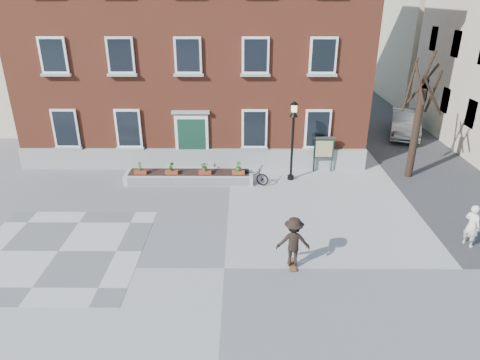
{
  "coord_description": "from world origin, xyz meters",
  "views": [
    {
      "loc": [
        0.6,
        -11.97,
        8.47
      ],
      "look_at": [
        0.5,
        4.0,
        1.5
      ],
      "focal_mm": 32.0,
      "sensor_mm": 36.0,
      "label": 1
    }
  ],
  "objects_px": {
    "bicycle": "(251,174)",
    "parked_car": "(405,123)",
    "bystander": "(472,226)",
    "skateboarder": "(293,242)",
    "lamp_post": "(293,130)",
    "notice_board": "(324,148)"
  },
  "relations": [
    {
      "from": "lamp_post",
      "to": "bicycle",
      "type": "bearing_deg",
      "value": -164.82
    },
    {
      "from": "notice_board",
      "to": "skateboarder",
      "type": "height_order",
      "value": "notice_board"
    },
    {
      "from": "lamp_post",
      "to": "notice_board",
      "type": "relative_size",
      "value": 2.1
    },
    {
      "from": "bystander",
      "to": "lamp_post",
      "type": "relative_size",
      "value": 0.42
    },
    {
      "from": "notice_board",
      "to": "skateboarder",
      "type": "bearing_deg",
      "value": -106.2
    },
    {
      "from": "parked_car",
      "to": "bystander",
      "type": "relative_size",
      "value": 3.03
    },
    {
      "from": "notice_board",
      "to": "bicycle",
      "type": "bearing_deg",
      "value": -157.33
    },
    {
      "from": "parked_car",
      "to": "bystander",
      "type": "bearing_deg",
      "value": -81.57
    },
    {
      "from": "bystander",
      "to": "notice_board",
      "type": "height_order",
      "value": "notice_board"
    },
    {
      "from": "bystander",
      "to": "skateboarder",
      "type": "distance_m",
      "value": 6.72
    },
    {
      "from": "bicycle",
      "to": "parked_car",
      "type": "height_order",
      "value": "parked_car"
    },
    {
      "from": "parked_car",
      "to": "skateboarder",
      "type": "height_order",
      "value": "skateboarder"
    },
    {
      "from": "bicycle",
      "to": "bystander",
      "type": "xyz_separation_m",
      "value": [
        7.86,
        -5.51,
        0.35
      ]
    },
    {
      "from": "parked_car",
      "to": "bystander",
      "type": "height_order",
      "value": "bystander"
    },
    {
      "from": "parked_car",
      "to": "skateboarder",
      "type": "relative_size",
      "value": 2.7
    },
    {
      "from": "lamp_post",
      "to": "notice_board",
      "type": "distance_m",
      "value": 2.39
    },
    {
      "from": "bicycle",
      "to": "parked_car",
      "type": "xyz_separation_m",
      "value": [
        10.11,
        7.8,
        0.34
      ]
    },
    {
      "from": "bicycle",
      "to": "notice_board",
      "type": "xyz_separation_m",
      "value": [
        3.73,
        1.56,
        0.79
      ]
    },
    {
      "from": "bystander",
      "to": "notice_board",
      "type": "relative_size",
      "value": 0.87
    },
    {
      "from": "bicycle",
      "to": "lamp_post",
      "type": "bearing_deg",
      "value": -53.19
    },
    {
      "from": "bystander",
      "to": "skateboarder",
      "type": "height_order",
      "value": "skateboarder"
    },
    {
      "from": "parked_car",
      "to": "lamp_post",
      "type": "height_order",
      "value": "lamp_post"
    }
  ]
}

